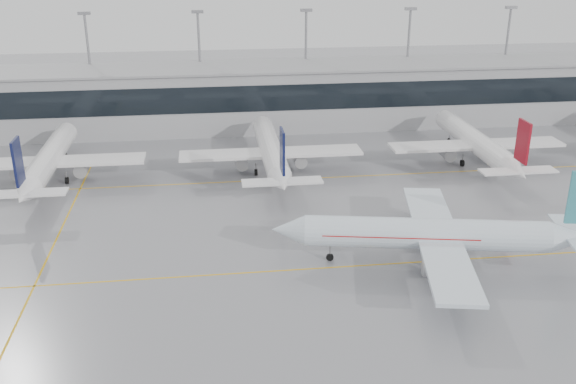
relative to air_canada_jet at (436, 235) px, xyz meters
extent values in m
plane|color=gray|center=(-15.82, 0.64, -3.83)|extent=(320.00, 320.00, 0.00)
cube|color=#E7A80E|center=(-15.82, 0.64, -3.83)|extent=(120.00, 0.25, 0.01)
cube|color=#E7A80E|center=(-15.82, 30.64, -3.83)|extent=(120.00, 0.25, 0.01)
cube|color=#E7A80E|center=(-45.82, 15.64, -3.83)|extent=(0.25, 60.00, 0.01)
cube|color=#99999D|center=(-15.82, 62.64, 2.17)|extent=(180.00, 15.00, 12.00)
cube|color=black|center=(-15.82, 55.09, 3.67)|extent=(180.00, 0.20, 5.00)
cube|color=gray|center=(-15.82, 62.64, 8.37)|extent=(182.00, 16.00, 0.40)
cylinder|color=gray|center=(-48.82, 68.64, 7.17)|extent=(0.50, 0.50, 22.00)
cube|color=gray|center=(-48.82, 68.64, 18.47)|extent=(2.40, 1.00, 0.60)
cylinder|color=gray|center=(-26.82, 68.64, 7.17)|extent=(0.50, 0.50, 22.00)
cube|color=gray|center=(-26.82, 68.64, 18.47)|extent=(2.40, 1.00, 0.60)
cylinder|color=gray|center=(-4.82, 68.64, 7.17)|extent=(0.50, 0.50, 22.00)
cube|color=gray|center=(-4.82, 68.64, 18.47)|extent=(2.40, 1.00, 0.60)
cylinder|color=gray|center=(17.18, 68.64, 7.17)|extent=(0.50, 0.50, 22.00)
cube|color=gray|center=(17.18, 68.64, 18.47)|extent=(2.40, 1.00, 0.60)
cylinder|color=gray|center=(39.18, 68.64, 7.17)|extent=(0.50, 0.50, 22.00)
cube|color=gray|center=(39.18, 68.64, 18.47)|extent=(2.40, 1.00, 0.60)
cylinder|color=silver|center=(-1.25, 0.25, 0.07)|extent=(28.28, 9.05, 3.69)
cone|color=silver|center=(-16.99, 3.35, 0.07)|extent=(4.64, 4.39, 3.69)
cone|color=silver|center=(15.29, -3.01, 0.07)|extent=(6.21, 4.70, 3.69)
cube|color=silver|center=(0.23, -0.04, -0.33)|extent=(10.79, 30.83, 0.45)
cube|color=silver|center=(15.48, -3.05, 0.37)|extent=(5.01, 12.03, 0.25)
cylinder|color=#A1A1A5|center=(-1.19, -4.66, -1.83)|extent=(3.94, 2.76, 2.10)
cylinder|color=#A1A1A5|center=(0.66, 4.76, -1.83)|extent=(3.94, 2.76, 2.10)
cylinder|color=gray|center=(-12.09, 2.38, -2.58)|extent=(0.20, 0.20, 1.61)
cylinder|color=black|center=(-12.09, 2.38, -3.38)|extent=(0.94, 0.47, 0.90)
cylinder|color=gray|center=(0.70, -2.79, -2.48)|extent=(0.24, 0.24, 1.61)
cylinder|color=black|center=(0.70, -2.79, -3.28)|extent=(1.17, 0.65, 1.10)
cylinder|color=gray|center=(1.71, 2.31, -2.48)|extent=(0.24, 0.24, 1.61)
cylinder|color=black|center=(1.71, 2.31, -3.28)|extent=(1.17, 0.65, 1.10)
cube|color=#B70F0F|center=(-4.19, 0.83, 0.27)|extent=(18.38, 7.13, 0.12)
cylinder|color=white|center=(-50.82, 35.64, -0.03)|extent=(3.59, 27.36, 3.59)
cone|color=white|center=(-50.82, 51.32, -0.03)|extent=(3.59, 4.00, 3.59)
cone|color=white|center=(-50.82, 19.16, -0.03)|extent=(3.59, 5.60, 3.59)
cube|color=white|center=(-50.82, 34.14, -0.43)|extent=(29.64, 5.00, 0.45)
cube|color=white|center=(-50.82, 18.96, 0.27)|extent=(11.40, 2.80, 0.25)
cube|color=#0E133B|center=(-50.82, 18.76, 4.82)|extent=(0.35, 3.60, 6.12)
cylinder|color=#A1A1A5|center=(-55.62, 34.64, -1.93)|extent=(2.10, 3.60, 2.10)
cylinder|color=#A1A1A5|center=(-46.02, 34.64, -1.93)|extent=(2.10, 3.60, 2.10)
cylinder|color=gray|center=(-50.82, 46.32, -2.60)|extent=(0.20, 0.20, 1.56)
cylinder|color=black|center=(-50.82, 46.32, -3.38)|extent=(0.30, 0.90, 0.90)
cylinder|color=gray|center=(-53.42, 33.14, -2.50)|extent=(0.24, 0.24, 1.56)
cylinder|color=black|center=(-53.42, 33.14, -3.28)|extent=(0.45, 1.10, 1.10)
cylinder|color=gray|center=(-48.22, 33.14, -2.50)|extent=(0.24, 0.24, 1.56)
cylinder|color=black|center=(-48.22, 33.14, -3.28)|extent=(0.45, 1.10, 1.10)
cylinder|color=white|center=(-15.82, 35.64, -0.03)|extent=(3.59, 27.36, 3.59)
cone|color=white|center=(-15.82, 51.32, -0.03)|extent=(3.59, 4.00, 3.59)
cone|color=white|center=(-15.82, 19.16, -0.03)|extent=(3.59, 5.60, 3.59)
cube|color=white|center=(-15.82, 34.14, -0.43)|extent=(29.64, 5.00, 0.45)
cube|color=white|center=(-15.82, 18.96, 0.27)|extent=(11.40, 2.80, 0.25)
cube|color=#0E133B|center=(-15.82, 18.76, 4.82)|extent=(0.35, 3.60, 6.12)
cylinder|color=#A1A1A5|center=(-20.62, 34.64, -1.93)|extent=(2.10, 3.60, 2.10)
cylinder|color=#A1A1A5|center=(-11.02, 34.64, -1.93)|extent=(2.10, 3.60, 2.10)
cylinder|color=gray|center=(-15.82, 46.32, -2.60)|extent=(0.20, 0.20, 1.56)
cylinder|color=black|center=(-15.82, 46.32, -3.38)|extent=(0.30, 0.90, 0.90)
cylinder|color=gray|center=(-18.42, 33.14, -2.50)|extent=(0.24, 0.24, 1.56)
cylinder|color=black|center=(-18.42, 33.14, -3.28)|extent=(0.45, 1.10, 1.10)
cylinder|color=gray|center=(-13.22, 33.14, -2.50)|extent=(0.24, 0.24, 1.56)
cylinder|color=black|center=(-13.22, 33.14, -3.28)|extent=(0.45, 1.10, 1.10)
cylinder|color=white|center=(19.18, 35.64, -0.03)|extent=(3.59, 27.36, 3.59)
cone|color=white|center=(19.18, 51.32, -0.03)|extent=(3.59, 4.00, 3.59)
cone|color=white|center=(19.18, 19.16, -0.03)|extent=(3.59, 5.60, 3.59)
cube|color=white|center=(19.18, 34.14, -0.43)|extent=(29.64, 5.00, 0.45)
cube|color=white|center=(19.18, 18.96, 0.27)|extent=(11.40, 2.80, 0.25)
cube|color=maroon|center=(19.18, 18.76, 4.82)|extent=(0.35, 3.60, 6.12)
cylinder|color=#A1A1A5|center=(14.38, 34.64, -1.93)|extent=(2.10, 3.60, 2.10)
cylinder|color=#A1A1A5|center=(23.98, 34.64, -1.93)|extent=(2.10, 3.60, 2.10)
cylinder|color=gray|center=(19.18, 46.32, -2.60)|extent=(0.20, 0.20, 1.56)
cylinder|color=black|center=(19.18, 46.32, -3.38)|extent=(0.30, 0.90, 0.90)
cylinder|color=gray|center=(16.58, 33.14, -2.50)|extent=(0.24, 0.24, 1.56)
cylinder|color=black|center=(16.58, 33.14, -3.28)|extent=(0.45, 1.10, 1.10)
cylinder|color=gray|center=(21.78, 33.14, -2.50)|extent=(0.24, 0.24, 1.56)
cylinder|color=black|center=(21.78, 33.14, -3.28)|extent=(0.45, 1.10, 1.10)
camera|label=1|loc=(-25.84, -64.76, 32.12)|focal=40.00mm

